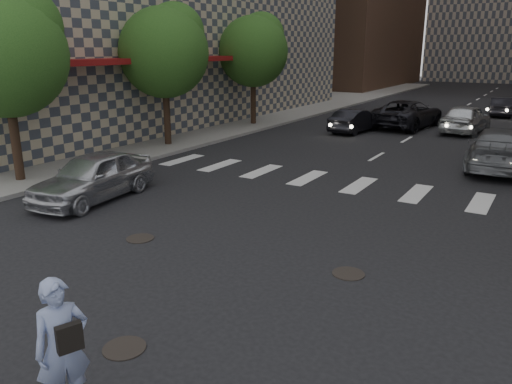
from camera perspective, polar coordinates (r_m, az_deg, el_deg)
ground at (r=11.03m, az=-9.88°, el=-9.23°), size 160.00×160.00×0.00m
sidewalk_left at (r=34.95m, az=-6.52°, el=8.52°), size 13.00×80.00×0.15m
tree_a at (r=19.27m, az=-26.52°, el=14.45°), size 4.20×4.20×6.60m
tree_b at (r=24.59m, az=-10.22°, el=15.86°), size 4.20×4.20×6.60m
tree_c at (r=31.07m, az=-0.10°, el=16.13°), size 4.20×4.20×6.60m
manhole_a at (r=8.72m, az=-14.81°, el=-16.86°), size 0.70×0.70×0.02m
manhole_b at (r=13.09m, az=-13.11°, el=-5.19°), size 0.70×0.70×0.02m
manhole_c at (r=11.05m, az=10.52°, el=-9.16°), size 0.70×0.70×0.02m
skateboarder at (r=7.02m, az=-21.25°, el=-16.34°), size 0.68×1.02×1.99m
silver_sedan at (r=16.61m, az=-18.12°, el=1.71°), size 2.28×4.65×1.53m
traffic_car_a at (r=29.33m, az=11.27°, el=8.00°), size 1.91×4.16×1.32m
traffic_car_b at (r=22.10m, az=26.14°, el=4.45°), size 2.56×5.74×1.63m
traffic_car_c at (r=31.82m, az=16.92°, el=8.53°), size 3.42×6.20×1.64m
traffic_car_d at (r=30.96m, az=22.87°, el=7.76°), size 2.42×4.96×1.63m
traffic_car_e at (r=39.79m, az=26.18°, el=8.75°), size 1.85×4.11×1.31m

